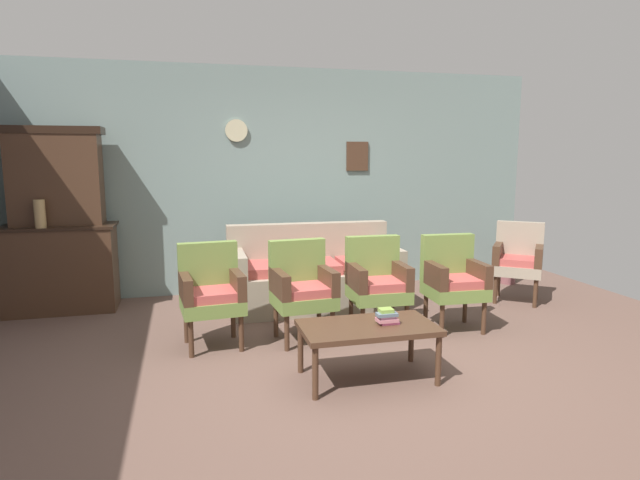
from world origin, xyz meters
The scene contains 14 objects.
ground_plane centered at (0.00, 0.00, 0.00)m, with size 7.68×7.68×0.00m, color brown.
wall_back_with_decor centered at (0.00, 2.63, 1.35)m, with size 6.40×0.09×2.70m.
side_cabinet centered at (-2.53, 2.25, 0.47)m, with size 1.16×0.55×0.93m.
cabinet_upper_hutch centered at (-2.53, 2.33, 1.45)m, with size 0.99×0.38×1.03m.
vase_on_cabinet centered at (-2.65, 2.06, 1.07)m, with size 0.11×0.11×0.29m, color tan.
floral_couch centered at (0.13, 1.74, 0.33)m, with size 1.86×0.83×0.90m.
armchair_near_cabinet centered at (-1.03, 0.76, 0.50)m, with size 0.56×0.54×0.90m.
armchair_row_middle centered at (-0.23, 0.71, 0.50)m, with size 0.56×0.53×0.90m.
armchair_by_doorway centered at (0.51, 0.76, 0.50)m, with size 0.53×0.50×0.90m.
armchair_near_couch_end centered at (1.25, 0.67, 0.50)m, with size 0.54×0.51×0.90m.
wingback_chair_by_fireplace centered at (2.46, 1.40, 0.50)m, with size 0.71×0.71×0.90m.
coffee_table centered at (0.06, -0.26, 0.38)m, with size 1.00×0.56×0.42m.
book_stack_on_table centered at (0.21, -0.27, 0.47)m, with size 0.17×0.11×0.12m.
floor_vase_by_wall centered at (2.85, 2.15, 0.29)m, with size 0.19×0.19×0.57m, color brown.
Camera 1 is at (-1.22, -3.85, 1.66)m, focal length 29.91 mm.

